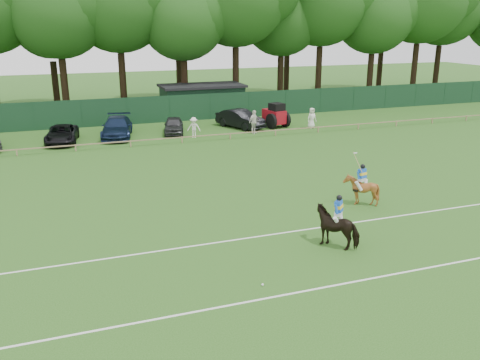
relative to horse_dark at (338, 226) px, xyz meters
name	(u,v)px	position (x,y,z in m)	size (l,w,h in m)	color
ground	(252,228)	(-2.76, 2.93, -0.85)	(160.00, 160.00, 0.00)	#1E4C14
horse_dark	(338,226)	(0.00, 0.00, 0.00)	(0.92, 2.02, 1.71)	black
horse_chestnut	(361,190)	(3.71, 4.02, -0.04)	(1.31, 1.47, 1.62)	brown
suv_black	(62,134)	(-10.62, 24.13, -0.17)	(2.27, 4.92, 1.37)	black
sedan_navy	(117,127)	(-6.29, 24.77, -0.04)	(2.29, 5.63, 1.64)	#121F3B
hatch_grey	(174,125)	(-1.56, 24.76, -0.17)	(1.60, 3.98, 1.36)	#333335
estate_black	(240,119)	(4.57, 25.04, -0.04)	(1.71, 4.91, 1.62)	black
spectator_left	(194,127)	(-0.38, 22.52, -0.02)	(1.08, 0.62, 1.68)	silver
spectator_mid	(254,122)	(4.86, 22.42, 0.14)	(1.16, 0.48, 1.98)	silver
spectator_right	(312,118)	(10.52, 22.73, 0.06)	(0.89, 0.58, 1.82)	silver
rider_dark	(339,210)	(0.01, -0.01, 0.76)	(0.78, 0.75, 1.41)	silver
rider_chestnut	(362,176)	(3.71, 4.00, 0.69)	(0.98, 0.52, 2.05)	silver
polo_ball	(263,285)	(-4.30, -2.20, -0.81)	(0.09, 0.09, 0.09)	silver
pitch_lines	(283,260)	(-2.76, -0.57, -0.85)	(60.00, 5.10, 0.01)	silver
pitch_rail	(169,138)	(-2.76, 20.93, -0.41)	(62.10, 0.10, 0.50)	#997F5B
perimeter_fence	(149,110)	(-2.76, 29.93, 0.40)	(92.08, 0.08, 2.50)	#14351E
utility_shed	(202,99)	(3.24, 32.93, 0.68)	(8.40, 4.40, 3.04)	#14331E
tree_row	(155,109)	(-0.76, 37.93, -0.85)	(96.00, 12.00, 21.00)	#26561C
tractor	(275,116)	(7.64, 24.30, 0.18)	(2.28, 2.92, 2.18)	maroon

